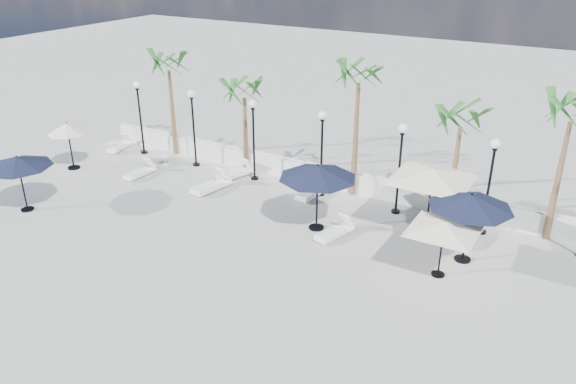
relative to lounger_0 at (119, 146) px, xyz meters
The scene contains 29 objects.
ground 13.52m from the lounger_0, 27.38° to the right, with size 100.00×100.00×0.00m, color #A1A19C.
balustrade 12.08m from the lounger_0, ahead, with size 26.00×0.30×1.01m.
lamppost_0 2.74m from the lounger_0, 10.61° to the left, with size 0.36×0.36×3.84m.
lamppost_1 5.51m from the lounger_0, ahead, with size 0.36×0.36×3.84m.
lamppost_2 8.81m from the lounger_0, ahead, with size 0.36×0.36×3.84m.
lamppost_3 12.22m from the lounger_0, ahead, with size 0.36×0.36×3.84m.
lamppost_4 15.67m from the lounger_0, ahead, with size 0.36×0.36×3.84m.
lamppost_5 19.14m from the lounger_0, ahead, with size 0.36×0.36×3.84m.
palm_0 5.37m from the lounger_0, 19.80° to the left, with size 2.60×2.60×5.50m.
palm_1 8.37m from the lounger_0, ahead, with size 2.60×2.60×4.70m.
palm_2 14.13m from the lounger_0, ahead, with size 2.60×2.60×6.10m.
palm_3 17.93m from the lounger_0, ahead, with size 2.60×2.60×4.90m.
palm_4 21.71m from the lounger_0, ahead, with size 2.60×2.60×5.70m.
lounger_0 is the anchor object (origin of this frame).
lounger_1 7.58m from the lounger_0, ahead, with size 1.19×2.00×0.71m.
lounger_2 4.17m from the lounger_0, 31.56° to the right, with size 0.61×1.75×0.65m.
lounger_3 7.74m from the lounger_0, 13.24° to the right, with size 1.02×2.13×0.77m.
lounger_4 14.49m from the lounger_0, 11.33° to the right, with size 1.04×1.86×0.66m.
lounger_5 11.75m from the lounger_0, ahead, with size 0.84×1.99×0.73m.
lounger_6 18.66m from the lounger_0, ahead, with size 0.86×2.21×0.81m.
side_table_0 0.48m from the lounger_0, 89.44° to the right, with size 0.56×0.56×0.54m.
side_table_1 3.66m from the lounger_0, ahead, with size 0.50×0.50×0.49m.
side_table_2 18.33m from the lounger_0, ahead, with size 0.47×0.47×0.46m.
parasol_navy_left 7.79m from the lounger_0, 74.22° to the right, with size 2.77×2.77×2.44m.
parasol_navy_mid 13.72m from the lounger_0, 11.06° to the right, with size 3.03×3.03×2.71m.
parasol_navy_right 19.11m from the lounger_0, ahead, with size 2.91×2.91×2.61m.
parasol_cream_sq_a 17.29m from the lounger_0, ahead, with size 5.73×5.73×2.82m.
parasol_cream_sq_b 18.83m from the lounger_0, 10.75° to the right, with size 4.35×4.35×2.18m.
parasol_cream_small 3.57m from the lounger_0, 89.91° to the right, with size 1.93×1.93×2.37m.
Camera 1 is at (10.13, -13.78, 10.47)m, focal length 35.00 mm.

